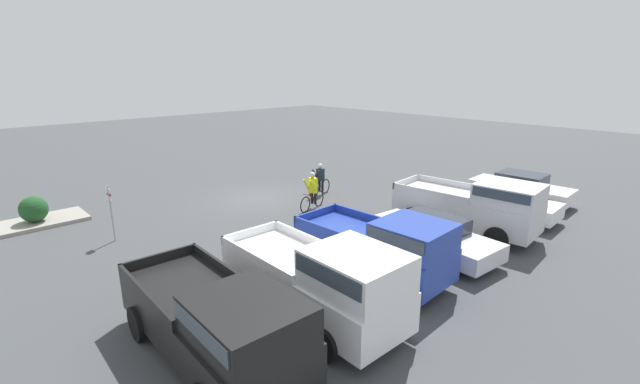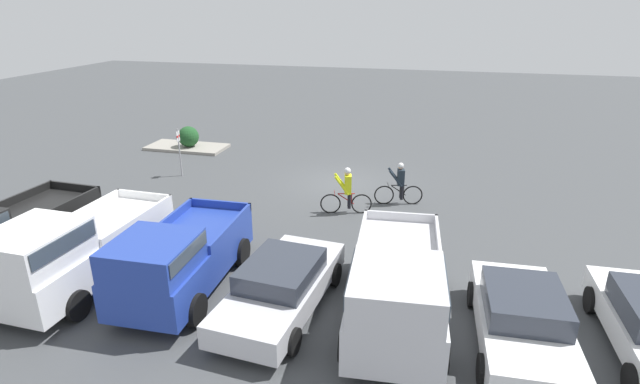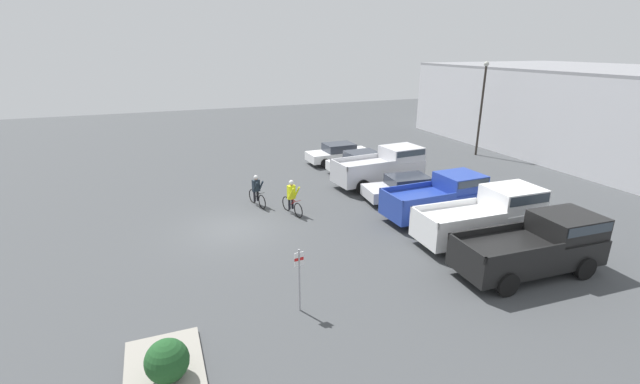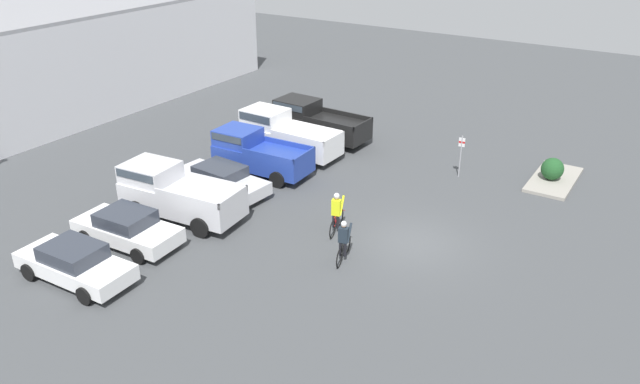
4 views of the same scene
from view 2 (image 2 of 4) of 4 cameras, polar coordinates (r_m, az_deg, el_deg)
ground_plane at (r=21.39m, az=2.50°, el=1.02°), size 80.00×80.00×0.00m
sedan_1 at (r=12.20m, az=22.05°, el=-13.24°), size 2.17×4.49×1.41m
pickup_truck_0 at (r=11.75m, az=8.76°, el=-10.58°), size 2.60×5.53×2.21m
sedan_2 at (r=12.61m, az=-4.41°, el=-10.55°), size 2.32×4.87×1.34m
pickup_truck_1 at (r=13.44m, az=-15.96°, el=-7.25°), size 2.34×4.95×2.10m
pickup_truck_2 at (r=14.72m, az=-26.33°, el=-5.91°), size 2.31×5.54×2.26m
cyclist_0 at (r=18.07m, az=3.09°, el=0.15°), size 1.85×0.58×1.77m
cyclist_1 at (r=19.13m, az=9.07°, el=0.91°), size 1.81×0.57×1.67m
fire_lane_sign at (r=22.75m, az=-15.79°, el=4.89°), size 0.06×0.30×2.14m
curb_island at (r=27.46m, az=-14.95°, el=4.98°), size 4.13×1.94×0.15m
shrub at (r=27.11m, az=-14.80°, el=6.14°), size 1.07×1.07×1.07m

